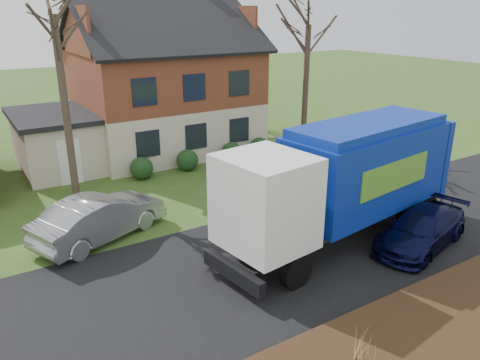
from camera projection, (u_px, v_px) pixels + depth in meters
ground at (285, 257)px, 15.28m from camera, size 120.00×120.00×0.00m
road at (285, 257)px, 15.27m from camera, size 80.00×7.00×0.02m
mulch_verge at (422, 347)px, 11.01m from camera, size 80.00×3.50×0.30m
main_house at (156, 79)px, 25.70m from camera, size 12.95×8.95×9.26m
garbage_truck at (347, 176)px, 15.72m from camera, size 9.78×3.77×4.08m
silver_sedan at (100, 217)px, 16.32m from camera, size 5.10×3.37×1.59m
navy_wagon at (421, 229)px, 15.80m from camera, size 4.64×2.73×1.26m
tree_front_east at (310, 2)px, 24.29m from camera, size 3.53×3.53×9.80m
grass_clump_mid at (365, 347)px, 10.14m from camera, size 0.31×0.25×0.86m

